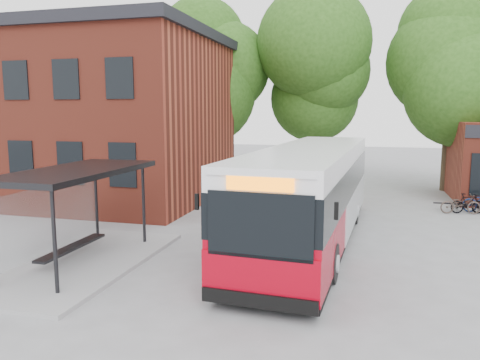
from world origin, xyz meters
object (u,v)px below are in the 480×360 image
(bicycle_0, at_px, (461,204))
(bicycle_1, at_px, (468,203))
(bus_shelter, at_px, (79,217))
(city_bus, at_px, (311,195))

(bicycle_0, xyz_separation_m, bicycle_1, (0.33, 0.16, 0.01))
(bus_shelter, bearing_deg, city_bus, 33.78)
(bus_shelter, height_order, bicycle_1, bus_shelter)
(city_bus, bearing_deg, bus_shelter, -142.81)
(bicycle_1, bearing_deg, bus_shelter, 116.46)
(city_bus, relative_size, bicycle_1, 8.61)
(bus_shelter, bearing_deg, bicycle_1, 40.23)
(city_bus, xyz_separation_m, bicycle_0, (5.92, 6.25, -1.21))
(bus_shelter, xyz_separation_m, bicycle_1, (12.57, 10.63, -0.99))
(bus_shelter, distance_m, city_bus, 7.60)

